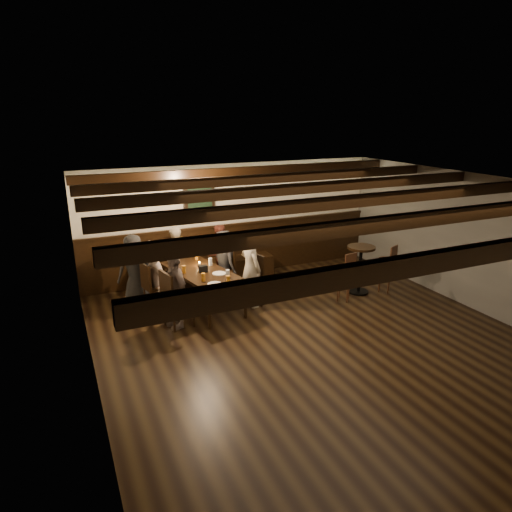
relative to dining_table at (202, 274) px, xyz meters
name	(u,v)px	position (x,y,z in m)	size (l,w,h in m)	color
room	(245,242)	(0.93, 0.18, 0.44)	(7.00, 7.00, 7.00)	black
dining_table	(202,274)	(0.00, 0.00, 0.00)	(1.18, 1.96, 0.69)	black
chair_left_near	(156,294)	(-0.79, 0.30, -0.36)	(0.47, 0.47, 0.87)	black
chair_left_far	(178,309)	(-0.61, -0.59, -0.33)	(0.53, 0.53, 0.97)	black
chair_right_near	(223,278)	(0.61, 0.59, -0.36)	(0.47, 0.47, 0.87)	black
chair_right_far	(249,290)	(0.80, -0.29, -0.34)	(0.52, 0.52, 0.96)	black
person_bench_left	(135,269)	(-1.06, 0.70, 0.02)	(0.64, 0.42, 1.31)	black
person_bench_centre	(176,259)	(-0.21, 1.03, 0.02)	(0.47, 0.31, 1.29)	gray
person_bench_right	(219,254)	(0.70, 1.06, -0.01)	(0.60, 0.47, 1.23)	brown
person_left_near	(152,275)	(-0.83, 0.29, 0.00)	(0.82, 0.47, 1.27)	gray
person_left_far	(175,291)	(-0.64, -0.59, 0.00)	(0.74, 0.31, 1.26)	slate
person_right_near	(224,261)	(0.64, 0.59, -0.02)	(0.60, 0.39, 1.23)	#2A2A2D
person_right_far	(250,268)	(0.83, -0.29, 0.09)	(0.52, 0.34, 1.43)	#BBB29E
pint_a	(170,261)	(-0.42, 0.63, 0.13)	(0.07, 0.07, 0.14)	#BF7219
pint_b	(196,256)	(0.11, 0.69, 0.13)	(0.07, 0.07, 0.14)	#BF7219
pint_c	(184,269)	(-0.31, 0.04, 0.13)	(0.07, 0.07, 0.14)	#BF7219
pint_d	(210,262)	(0.25, 0.26, 0.13)	(0.07, 0.07, 0.14)	silver
pint_e	(203,277)	(-0.12, -0.49, 0.13)	(0.07, 0.07, 0.14)	#BF7219
pint_f	(228,274)	(0.31, -0.50, 0.13)	(0.07, 0.07, 0.14)	silver
pint_g	(228,280)	(0.21, -0.77, 0.13)	(0.07, 0.07, 0.14)	#BF7219
plate_near	(215,284)	(-0.01, -0.72, 0.06)	(0.24, 0.24, 0.01)	white
plate_far	(219,273)	(0.24, -0.26, 0.06)	(0.24, 0.24, 0.01)	white
condiment_caddy	(203,269)	(0.01, -0.05, 0.12)	(0.15, 0.10, 0.12)	black
candle	(199,264)	(0.06, 0.32, 0.08)	(0.05, 0.05, 0.05)	beige
high_top_table	(360,263)	(3.01, -0.60, -0.01)	(0.54, 0.54, 0.95)	black
bar_stool_left	(344,283)	(2.51, -0.81, -0.27)	(0.30, 0.32, 0.96)	#321B10
bar_stool_right	(385,274)	(3.51, -0.76, -0.27)	(0.34, 0.35, 0.96)	#321B10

